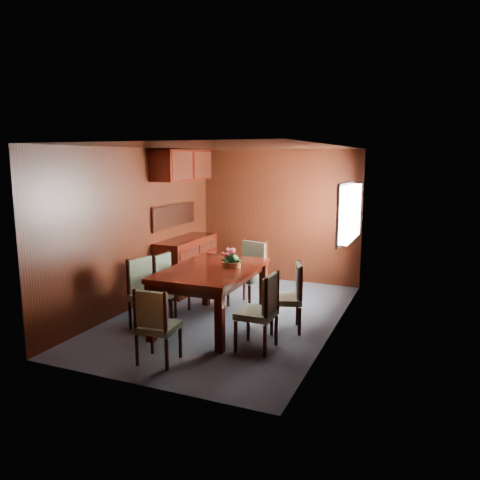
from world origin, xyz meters
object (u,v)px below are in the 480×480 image
at_px(chair_right_near, 262,307).
at_px(chair_head, 155,322).
at_px(dining_table, 212,276).
at_px(chair_left_near, 146,289).
at_px(flower_centerpiece, 231,258).
at_px(sideboard, 187,264).

xyz_separation_m(chair_right_near, chair_head, (-0.94, -0.83, -0.04)).
relative_size(dining_table, chair_head, 2.00).
relative_size(chair_left_near, chair_head, 1.09).
bearing_deg(flower_centerpiece, dining_table, -151.34).
distance_m(chair_head, flower_centerpiece, 1.55).
bearing_deg(chair_head, chair_right_near, 36.42).
relative_size(sideboard, flower_centerpiece, 5.15).
bearing_deg(dining_table, chair_left_near, -154.39).
distance_m(chair_left_near, chair_head, 1.20).
height_order(chair_right_near, flower_centerpiece, flower_centerpiece).
relative_size(chair_left_near, chair_right_near, 1.02).
bearing_deg(chair_head, chair_left_near, 123.68).
bearing_deg(dining_table, sideboard, 128.29).
xyz_separation_m(dining_table, chair_right_near, (0.91, -0.51, -0.17)).
bearing_deg(chair_right_near, sideboard, 48.32).
relative_size(chair_right_near, chair_head, 1.07).
distance_m(sideboard, flower_centerpiece, 1.99).
distance_m(sideboard, chair_left_near, 1.87).
xyz_separation_m(dining_table, chair_left_near, (-0.78, -0.40, -0.16)).
relative_size(sideboard, chair_left_near, 1.47).
xyz_separation_m(sideboard, chair_right_near, (2.09, -1.94, 0.07)).
bearing_deg(sideboard, dining_table, -50.31).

